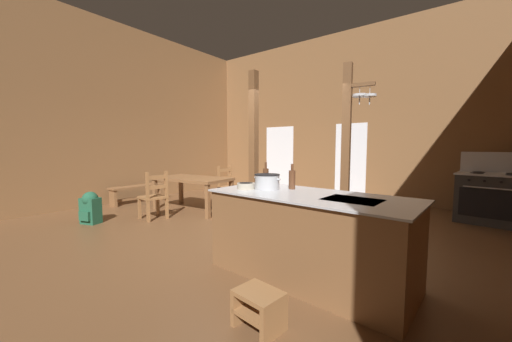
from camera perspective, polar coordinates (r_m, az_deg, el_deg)
The scene contains 19 objects.
ground_plane at distance 4.95m, azimuth -1.42°, elevation -12.33°, with size 9.07×8.57×0.10m, color brown.
wall_back at distance 8.24m, azimuth 16.32°, elevation 10.56°, with size 9.07×0.14×4.50m, color brown.
wall_left at distance 8.10m, azimuth -25.80°, elevation 10.37°, with size 0.14×8.57×4.50m, color brown.
glazed_door_back_left at distance 8.98m, azimuth 4.80°, elevation 2.42°, with size 1.00×0.01×2.05m, color white.
glazed_panel_back_right at distance 8.00m, azimuth 18.69°, elevation 1.87°, with size 0.84×0.01×2.05m, color white.
kitchen_island at distance 3.15m, azimuth 10.61°, elevation -12.94°, with size 2.21×1.08×0.92m.
stove_range at distance 6.79m, azimuth 40.41°, elevation -4.17°, with size 1.22×0.93×1.32m.
support_post_with_pot_rack at distance 5.16m, azimuth 18.20°, elevation 5.87°, with size 0.56×0.28×2.85m.
support_post_center at distance 5.41m, azimuth -0.49°, elevation 5.03°, with size 0.14×0.14×2.85m.
step_stool at distance 2.42m, azimuth 0.57°, elevation -25.93°, with size 0.39×0.32×0.30m.
dining_table at distance 6.40m, azimuth -12.84°, elevation -2.07°, with size 1.78×1.05×0.74m.
ladderback_chair_near_window at distance 5.83m, azimuth -20.09°, elevation -4.91°, with size 0.49×0.49×0.95m.
ladderback_chair_by_post at distance 6.93m, azimuth -5.67°, elevation -3.10°, with size 0.50×0.50×0.95m.
bench_along_left_wall at distance 7.72m, azimuth -23.10°, elevation -3.77°, with size 0.42×1.33×0.44m.
backpack at distance 6.04m, azimuth -30.73°, elevation -6.29°, with size 0.37×0.36×0.60m.
stockpot_on_counter at distance 3.35m, azimuth 2.29°, elevation -2.16°, with size 0.37×0.31×0.18m.
mixing_bowl_on_counter at distance 3.34m, azimuth -2.12°, elevation -3.06°, with size 0.21×0.21×0.08m.
bottle_tall_on_counter at distance 3.36m, azimuth 7.37°, elevation -1.65°, with size 0.08×0.08×0.30m.
bottle_short_on_counter at distance 3.53m, azimuth 2.01°, elevation -1.23°, with size 0.07×0.07×0.31m.
Camera 1 is at (2.96, -3.69, 1.42)m, focal length 19.59 mm.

